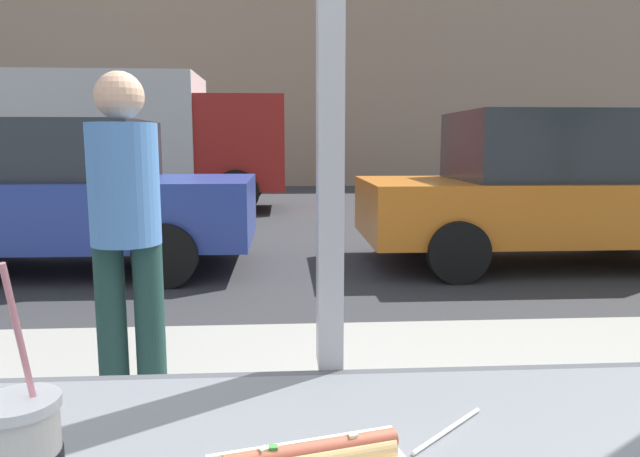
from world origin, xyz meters
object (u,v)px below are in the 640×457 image
Objects in this scene: pedestrian at (126,224)px; parked_car_orange at (551,188)px; parked_car_blue at (56,195)px; box_truck at (122,137)px.

parked_car_orange is at bearing 44.72° from pedestrian.
parked_car_blue is 4.23m from pedestrian.
parked_car_orange reaches higher than pedestrian.
pedestrian is at bearing -74.91° from box_truck.
parked_car_blue is 5.86m from box_truck.
box_truck is 3.98× the size of pedestrian.
box_truck is 9.95m from pedestrian.
box_truck is at bearing 97.95° from parked_car_blue.
parked_car_blue is 5.65m from parked_car_orange.
parked_car_blue is at bearing 114.94° from pedestrian.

